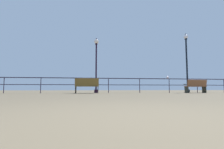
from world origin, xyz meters
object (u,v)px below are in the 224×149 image
object	(u,v)px
lamppost_right	(187,59)
bench_near_left	(87,85)
bench_near_right	(196,86)
seagull_on_rail	(168,77)
lamppost_center	(96,60)

from	to	relation	value
lamppost_right	bench_near_left	bearing A→B (deg)	-171.04
bench_near_left	lamppost_right	world-z (taller)	lamppost_right
bench_near_left	lamppost_right	bearing A→B (deg)	8.96
bench_near_right	seagull_on_rail	size ratio (longest dim) A/B	3.37
bench_near_right	bench_near_left	bearing A→B (deg)	-179.97
lamppost_center	lamppost_right	bearing A→B (deg)	0.00
bench_near_left	seagull_on_rail	xyz separation A→B (m)	(5.63, 0.85, 0.59)
bench_near_left	bench_near_right	xyz separation A→B (m)	(7.21, 0.00, -0.01)
bench_near_right	lamppost_center	size ratio (longest dim) A/B	0.38
bench_near_left	lamppost_right	distance (m)	7.68
seagull_on_rail	lamppost_center	bearing A→B (deg)	176.57
seagull_on_rail	lamppost_right	bearing A→B (deg)	10.07
lamppost_right	seagull_on_rail	distance (m)	2.23
lamppost_center	seagull_on_rail	distance (m)	5.15
bench_near_right	lamppost_center	xyz separation A→B (m)	(-6.60, 1.15, 1.73)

